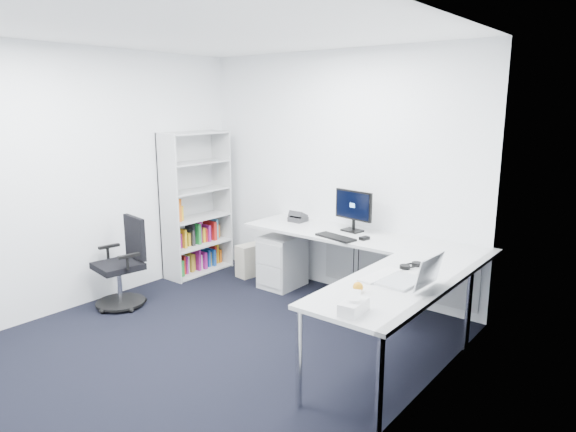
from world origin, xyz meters
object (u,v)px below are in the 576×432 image
Objects in this scene: l_desk at (341,280)px; task_chair at (118,263)px; bookshelf at (197,204)px; monitor at (353,210)px; laptop at (401,266)px.

l_desk is 2.34m from task_chair.
bookshelf is 1.88× the size of task_chair.
bookshelf is at bearing -159.49° from monitor.
bookshelf reaches higher than laptop.
bookshelf reaches higher than l_desk.
laptop reaches higher than l_desk.
bookshelf is 3.24m from laptop.
monitor is 1.26× the size of laptop.
task_chair is (-1.98, -1.24, 0.09)m from l_desk.
monitor reaches higher than l_desk.
bookshelf is 3.73× the size of monitor.
task_chair is (0.19, -1.29, -0.42)m from bookshelf.
l_desk is 2.79× the size of task_chair.
bookshelf is 2.06m from monitor.
l_desk is 0.79m from monitor.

